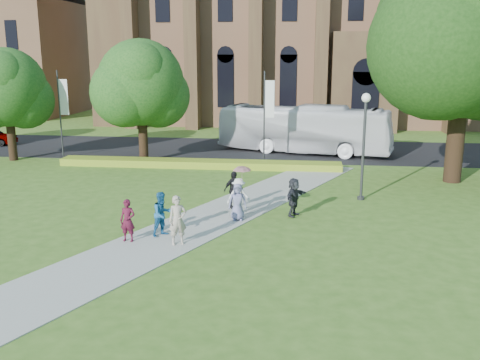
# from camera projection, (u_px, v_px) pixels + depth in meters

# --- Properties ---
(ground) EXTENTS (160.00, 160.00, 0.00)m
(ground) POSITION_uv_depth(u_px,v_px,m) (184.00, 237.00, 21.15)
(ground) COLOR #3D651E
(ground) RESTS_ON ground
(road) EXTENTS (160.00, 10.00, 0.02)m
(road) POSITION_uv_depth(u_px,v_px,m) (242.00, 149.00, 40.47)
(road) COLOR black
(road) RESTS_ON ground
(footpath) EXTENTS (15.58, 28.54, 0.04)m
(footpath) POSITION_uv_depth(u_px,v_px,m) (190.00, 228.00, 22.11)
(footpath) COLOR #B2B2A8
(footpath) RESTS_ON ground
(flower_hedge) EXTENTS (18.00, 1.40, 0.45)m
(flower_hedge) POSITION_uv_depth(u_px,v_px,m) (199.00, 164.00, 34.08)
(flower_hedge) COLOR #BBCB28
(flower_hedge) RESTS_ON ground
(streetlamp) EXTENTS (0.44, 0.44, 5.24)m
(streetlamp) POSITION_uv_depth(u_px,v_px,m) (364.00, 134.00, 25.80)
(streetlamp) COLOR #38383D
(streetlamp) RESTS_ON ground
(large_tree) EXTENTS (9.60, 9.60, 13.20)m
(large_tree) POSITION_uv_depth(u_px,v_px,m) (466.00, 29.00, 28.35)
(large_tree) COLOR #332114
(large_tree) RESTS_ON ground
(street_tree_0) EXTENTS (5.20, 5.20, 7.50)m
(street_tree_0) POSITION_uv_depth(u_px,v_px,m) (7.00, 88.00, 35.29)
(street_tree_0) COLOR #332114
(street_tree_0) RESTS_ON ground
(street_tree_1) EXTENTS (5.60, 5.60, 8.05)m
(street_tree_1) POSITION_uv_depth(u_px,v_px,m) (141.00, 83.00, 34.65)
(street_tree_1) COLOR #332114
(street_tree_1) RESTS_ON ground
(banner_pole_0) EXTENTS (0.70, 0.10, 6.00)m
(banner_pole_0) POSITION_uv_depth(u_px,v_px,m) (266.00, 112.00, 34.81)
(banner_pole_0) COLOR #38383D
(banner_pole_0) RESTS_ON ground
(banner_pole_1) EXTENTS (0.70, 0.10, 6.00)m
(banner_pole_1) POSITION_uv_depth(u_px,v_px,m) (61.00, 109.00, 36.43)
(banner_pole_1) COLOR #38383D
(banner_pole_1) RESTS_ON ground
(tour_coach) EXTENTS (12.78, 6.02, 3.47)m
(tour_coach) POSITION_uv_depth(u_px,v_px,m) (304.00, 129.00, 38.63)
(tour_coach) COLOR white
(tour_coach) RESTS_ON road
(pedestrian_0) EXTENTS (0.63, 0.44, 1.65)m
(pedestrian_0) POSITION_uv_depth(u_px,v_px,m) (128.00, 221.00, 20.36)
(pedestrian_0) COLOR #4E1126
(pedestrian_0) RESTS_ON footpath
(pedestrian_1) EXTENTS (1.08, 1.09, 1.78)m
(pedestrian_1) POSITION_uv_depth(u_px,v_px,m) (162.00, 214.00, 20.97)
(pedestrian_1) COLOR #1C598D
(pedestrian_1) RESTS_ON footpath
(pedestrian_2) EXTENTS (1.21, 0.93, 1.64)m
(pedestrian_2) POSITION_uv_depth(u_px,v_px,m) (239.00, 196.00, 23.82)
(pedestrian_2) COLOR silver
(pedestrian_2) RESTS_ON footpath
(pedestrian_3) EXTENTS (1.06, 0.99, 1.75)m
(pedestrian_3) POSITION_uv_depth(u_px,v_px,m) (234.00, 190.00, 24.74)
(pedestrian_3) COLOR black
(pedestrian_3) RESTS_ON footpath
(pedestrian_4) EXTENTS (0.85, 0.61, 1.61)m
(pedestrian_4) POSITION_uv_depth(u_px,v_px,m) (238.00, 202.00, 23.00)
(pedestrian_4) COLOR slate
(pedestrian_4) RESTS_ON footpath
(pedestrian_5) EXTENTS (1.14, 1.66, 1.72)m
(pedestrian_5) POSITION_uv_depth(u_px,v_px,m) (294.00, 197.00, 23.58)
(pedestrian_5) COLOR #26272E
(pedestrian_5) RESTS_ON footpath
(pedestrian_6) EXTENTS (0.81, 0.69, 1.89)m
(pedestrian_6) POSITION_uv_depth(u_px,v_px,m) (178.00, 220.00, 20.00)
(pedestrian_6) COLOR #A6998A
(pedestrian_6) RESTS_ON footpath
(parasol) EXTENTS (0.84, 0.84, 0.66)m
(parasol) POSITION_uv_depth(u_px,v_px,m) (242.00, 176.00, 22.81)
(parasol) COLOR #C78D8D
(parasol) RESTS_ON pedestrian_4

